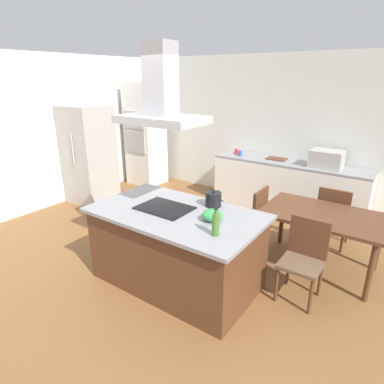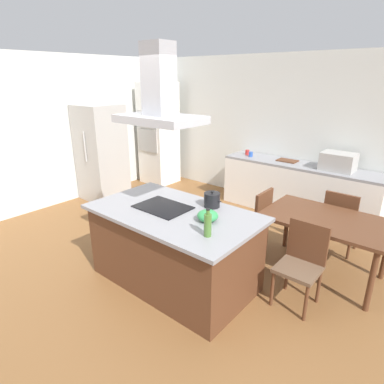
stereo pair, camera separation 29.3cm
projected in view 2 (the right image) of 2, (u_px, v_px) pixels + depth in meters
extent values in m
plane|color=brown|center=(241.00, 235.00, 4.97)|extent=(16.00, 16.00, 0.00)
cube|color=silver|center=(296.00, 133.00, 5.78)|extent=(7.20, 0.10, 2.70)
cube|color=silver|center=(77.00, 129.00, 6.23)|extent=(0.10, 8.80, 2.70)
cube|color=#59331E|center=(174.00, 248.00, 3.74)|extent=(1.81, 1.01, 0.86)
cube|color=gray|center=(173.00, 213.00, 3.59)|extent=(1.91, 1.11, 0.04)
cube|color=black|center=(163.00, 207.00, 3.67)|extent=(0.60, 0.44, 0.01)
cylinder|color=black|center=(212.00, 200.00, 3.67)|extent=(0.18, 0.18, 0.17)
sphere|color=black|center=(212.00, 192.00, 3.64)|extent=(0.03, 0.03, 0.03)
cone|color=black|center=(220.00, 201.00, 3.60)|extent=(0.06, 0.03, 0.04)
cylinder|color=#47722D|center=(208.00, 225.00, 2.99)|extent=(0.07, 0.07, 0.22)
cylinder|color=#47722D|center=(208.00, 212.00, 2.94)|extent=(0.03, 0.03, 0.04)
cylinder|color=black|center=(208.00, 209.00, 2.93)|extent=(0.04, 0.04, 0.01)
ellipsoid|color=#33934C|center=(208.00, 216.00, 3.31)|extent=(0.22, 0.22, 0.12)
cube|color=white|center=(298.00, 190.00, 5.65)|extent=(2.68, 0.62, 0.86)
cube|color=gray|center=(301.00, 165.00, 5.50)|extent=(2.68, 0.62, 0.04)
cube|color=#B2AFAA|center=(338.00, 162.00, 5.09)|extent=(0.50, 0.38, 0.28)
cylinder|color=red|center=(247.00, 152.00, 6.14)|extent=(0.08, 0.08, 0.09)
cylinder|color=#2D56B2|center=(251.00, 154.00, 5.99)|extent=(0.08, 0.08, 0.09)
cube|color=#59331E|center=(287.00, 161.00, 5.68)|extent=(0.34, 0.24, 0.02)
cube|color=white|center=(159.00, 134.00, 7.17)|extent=(0.70, 0.64, 2.20)
cube|color=#B2AFAA|center=(147.00, 119.00, 6.81)|extent=(0.56, 0.02, 0.36)
cube|color=#B2AFAA|center=(148.00, 141.00, 6.97)|extent=(0.56, 0.02, 0.48)
cube|color=#B2AFAA|center=(101.00, 153.00, 6.22)|extent=(0.80, 0.70, 1.82)
cylinder|color=beige|center=(85.00, 147.00, 5.86)|extent=(0.02, 0.02, 0.55)
cube|color=#59331E|center=(327.00, 219.00, 3.78)|extent=(1.40, 0.90, 0.04)
cylinder|color=#59331E|center=(261.00, 243.00, 4.01)|extent=(0.06, 0.06, 0.71)
cylinder|color=#59331E|center=(371.00, 281.00, 3.27)|extent=(0.06, 0.06, 0.71)
cylinder|color=#59331E|center=(287.00, 223.00, 4.55)|extent=(0.06, 0.06, 0.71)
cube|color=brown|center=(298.00, 269.00, 3.34)|extent=(0.42, 0.42, 0.04)
cube|color=#59331E|center=(308.00, 242.00, 3.39)|extent=(0.42, 0.04, 0.44)
cylinder|color=#59331E|center=(306.00, 303.00, 3.18)|extent=(0.04, 0.04, 0.41)
cylinder|color=#59331E|center=(272.00, 289.00, 3.39)|extent=(0.04, 0.04, 0.41)
cylinder|color=#59331E|center=(319.00, 286.00, 3.44)|extent=(0.04, 0.04, 0.41)
cylinder|color=#59331E|center=(287.00, 273.00, 3.65)|extent=(0.04, 0.04, 0.41)
cube|color=brown|center=(250.00, 220.00, 4.48)|extent=(0.42, 0.42, 0.04)
cube|color=#59331E|center=(264.00, 207.00, 4.29)|extent=(0.04, 0.42, 0.44)
cylinder|color=#59331E|center=(231.00, 235.00, 4.54)|extent=(0.04, 0.04, 0.41)
cylinder|color=#59331E|center=(245.00, 226.00, 4.80)|extent=(0.04, 0.04, 0.41)
cylinder|color=#59331E|center=(254.00, 243.00, 4.32)|extent=(0.04, 0.04, 0.41)
cylinder|color=#59331E|center=(267.00, 234.00, 4.58)|extent=(0.04, 0.04, 0.41)
cube|color=brown|center=(342.00, 222.00, 4.42)|extent=(0.42, 0.42, 0.04)
cube|color=#59331E|center=(340.00, 210.00, 4.20)|extent=(0.42, 0.04, 0.44)
cylinder|color=#59331E|center=(330.00, 228.00, 4.74)|extent=(0.04, 0.04, 0.41)
cylinder|color=#59331E|center=(357.00, 236.00, 4.52)|extent=(0.04, 0.04, 0.41)
cylinder|color=#59331E|center=(322.00, 237.00, 4.48)|extent=(0.04, 0.04, 0.41)
cylinder|color=#59331E|center=(349.00, 245.00, 4.26)|extent=(0.04, 0.04, 0.41)
cube|color=#ADADB2|center=(160.00, 119.00, 3.34)|extent=(0.90, 0.55, 0.08)
cube|color=#ADADB2|center=(159.00, 79.00, 3.21)|extent=(0.28, 0.24, 0.70)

